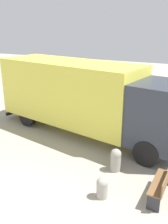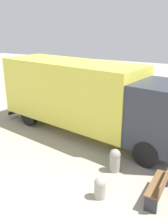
# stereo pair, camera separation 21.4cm
# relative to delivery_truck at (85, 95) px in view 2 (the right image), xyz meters

# --- Properties ---
(delivery_truck) EXTENTS (9.01, 3.90, 3.18)m
(delivery_truck) POSITION_rel_delivery_truck_xyz_m (0.00, 0.00, 0.00)
(delivery_truck) COLOR #EAE04C
(delivery_truck) RESTS_ON ground
(park_bench) EXTENTS (0.46, 1.46, 0.86)m
(park_bench) POSITION_rel_delivery_truck_xyz_m (4.05, -3.21, -1.30)
(park_bench) COLOR brown
(park_bench) RESTS_ON ground
(bollard_near_bench) EXTENTS (0.34, 0.34, 0.65)m
(bollard_near_bench) POSITION_rel_delivery_truck_xyz_m (2.52, -3.95, -1.42)
(bollard_near_bench) COLOR #9E998C
(bollard_near_bench) RESTS_ON ground
(bollard_far_bench) EXTENTS (0.37, 0.37, 0.80)m
(bollard_far_bench) POSITION_rel_delivery_truck_xyz_m (2.40, -2.45, -1.33)
(bollard_far_bench) COLOR #9E998C
(bollard_far_bench) RESTS_ON ground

